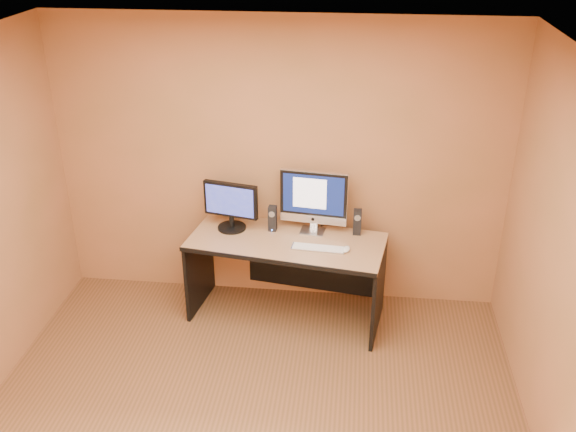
{
  "coord_description": "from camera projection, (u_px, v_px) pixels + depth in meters",
  "views": [
    {
      "loc": [
        0.66,
        -3.21,
        3.4
      ],
      "look_at": [
        0.14,
        1.5,
        1.05
      ],
      "focal_mm": 40.0,
      "sensor_mm": 36.0,
      "label": 1
    }
  ],
  "objects": [
    {
      "name": "imac",
      "position": [
        313.0,
        202.0,
        5.52
      ],
      "size": [
        0.62,
        0.29,
        0.57
      ],
      "primitive_type": null,
      "rotation": [
        0.0,
        0.0,
        -0.12
      ],
      "color": "silver",
      "rests_on": "desk"
    },
    {
      "name": "speaker_left",
      "position": [
        273.0,
        218.0,
        5.63
      ],
      "size": [
        0.07,
        0.08,
        0.23
      ],
      "primitive_type": null,
      "rotation": [
        0.0,
        0.0,
        -0.05
      ],
      "color": "black",
      "rests_on": "desk"
    },
    {
      "name": "cable_a",
      "position": [
        322.0,
        225.0,
        5.75
      ],
      "size": [
        0.01,
        0.23,
        0.01
      ],
      "primitive_type": "cylinder",
      "rotation": [
        1.57,
        0.0,
        -0.0
      ],
      "color": "black",
      "rests_on": "desk"
    },
    {
      "name": "cable_b",
      "position": [
        313.0,
        223.0,
        5.78
      ],
      "size": [
        0.09,
        0.17,
        0.01
      ],
      "primitive_type": "cylinder",
      "rotation": [
        1.57,
        0.0,
        -0.47
      ],
      "color": "black",
      "rests_on": "desk"
    },
    {
      "name": "walls",
      "position": [
        238.0,
        288.0,
        3.86
      ],
      "size": [
        4.0,
        4.0,
        2.6
      ],
      "primitive_type": null,
      "color": "#AB6845",
      "rests_on": "ground"
    },
    {
      "name": "speaker_right",
      "position": [
        357.0,
        222.0,
        5.56
      ],
      "size": [
        0.07,
        0.08,
        0.23
      ],
      "primitive_type": null,
      "rotation": [
        0.0,
        0.0,
        -0.0
      ],
      "color": "black",
      "rests_on": "desk"
    },
    {
      "name": "keyboard",
      "position": [
        318.0,
        248.0,
        5.36
      ],
      "size": [
        0.46,
        0.16,
        0.02
      ],
      "primitive_type": "cube",
      "rotation": [
        0.0,
        0.0,
        -0.08
      ],
      "color": "#AFAFB3",
      "rests_on": "desk"
    },
    {
      "name": "desk",
      "position": [
        286.0,
        278.0,
        5.68
      ],
      "size": [
        1.76,
        0.97,
        0.77
      ],
      "primitive_type": null,
      "rotation": [
        0.0,
        0.0,
        -0.15
      ],
      "color": "#A57752",
      "rests_on": "ground"
    },
    {
      "name": "mouse",
      "position": [
        346.0,
        249.0,
        5.33
      ],
      "size": [
        0.08,
        0.12,
        0.04
      ],
      "primitive_type": "ellipsoid",
      "rotation": [
        0.0,
        0.0,
        -0.22
      ],
      "color": "silver",
      "rests_on": "desk"
    },
    {
      "name": "second_monitor",
      "position": [
        231.0,
        206.0,
        5.6
      ],
      "size": [
        0.54,
        0.35,
        0.44
      ],
      "primitive_type": null,
      "rotation": [
        0.0,
        0.0,
        -0.21
      ],
      "color": "black",
      "rests_on": "desk"
    },
    {
      "name": "ceiling",
      "position": [
        229.0,
        73.0,
        3.28
      ],
      "size": [
        4.0,
        4.0,
        0.0
      ],
      "primitive_type": "plane",
      "color": "white",
      "rests_on": "walls"
    }
  ]
}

